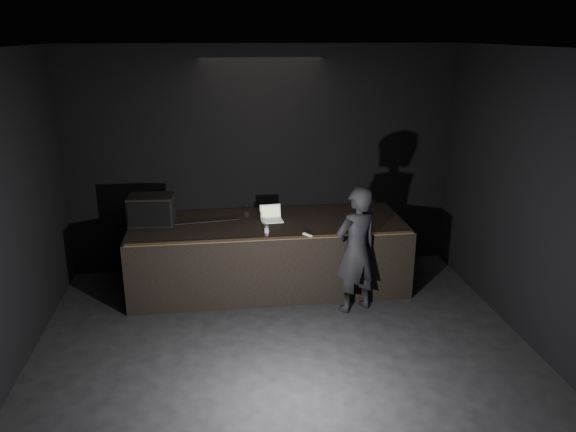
% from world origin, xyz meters
% --- Properties ---
extents(ground, '(7.00, 7.00, 0.00)m').
position_xyz_m(ground, '(0.00, 0.00, 0.00)').
color(ground, black).
rests_on(ground, ground).
extents(room_walls, '(6.10, 7.10, 3.52)m').
position_xyz_m(room_walls, '(0.00, 0.00, 2.02)').
color(room_walls, black).
rests_on(room_walls, ground).
extents(stage_riser, '(4.00, 1.50, 1.00)m').
position_xyz_m(stage_riser, '(0.00, 2.73, 0.50)').
color(stage_riser, black).
rests_on(stage_riser, ground).
extents(riser_lip, '(3.92, 0.10, 0.01)m').
position_xyz_m(riser_lip, '(0.00, 2.02, 1.01)').
color(riser_lip, brown).
rests_on(riser_lip, stage_riser).
extents(stage_monitor, '(0.66, 0.50, 0.42)m').
position_xyz_m(stage_monitor, '(-1.67, 2.88, 1.21)').
color(stage_monitor, black).
rests_on(stage_monitor, stage_riser).
extents(cable, '(1.02, 0.15, 0.02)m').
position_xyz_m(cable, '(-0.92, 2.82, 1.01)').
color(cable, black).
rests_on(cable, stage_riser).
extents(laptop, '(0.33, 0.30, 0.21)m').
position_xyz_m(laptop, '(0.06, 2.82, 1.06)').
color(laptop, white).
rests_on(laptop, stage_riser).
extents(beer_can, '(0.07, 0.07, 0.16)m').
position_xyz_m(beer_can, '(-0.07, 2.15, 1.08)').
color(beer_can, silver).
rests_on(beer_can, stage_riser).
extents(plastic_cup, '(0.08, 0.08, 0.10)m').
position_xyz_m(plastic_cup, '(-0.29, 2.96, 1.05)').
color(plastic_cup, white).
rests_on(plastic_cup, stage_riser).
extents(wii_remote, '(0.11, 0.15, 0.03)m').
position_xyz_m(wii_remote, '(0.48, 2.08, 1.01)').
color(wii_remote, white).
rests_on(wii_remote, stage_riser).
extents(person, '(0.75, 0.62, 1.75)m').
position_xyz_m(person, '(1.10, 1.78, 0.88)').
color(person, black).
rests_on(person, ground).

